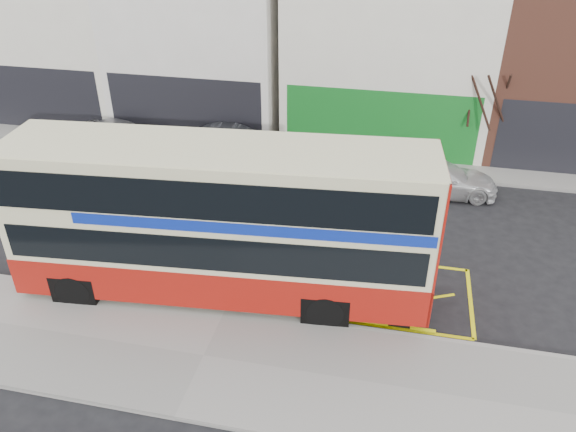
% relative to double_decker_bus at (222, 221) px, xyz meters
% --- Properties ---
extents(ground, '(120.00, 120.00, 0.00)m').
position_rel_double_decker_bus_xyz_m(ground, '(0.28, -0.60, -2.50)').
color(ground, black).
rests_on(ground, ground).
extents(pavement, '(40.00, 4.00, 0.15)m').
position_rel_double_decker_bus_xyz_m(pavement, '(0.28, -2.90, -2.43)').
color(pavement, gray).
rests_on(pavement, ground).
extents(kerb, '(40.00, 0.15, 0.15)m').
position_rel_double_decker_bus_xyz_m(kerb, '(0.28, -0.98, -2.43)').
color(kerb, gray).
rests_on(kerb, ground).
extents(far_pavement, '(50.00, 3.00, 0.15)m').
position_rel_double_decker_bus_xyz_m(far_pavement, '(0.28, 10.40, -2.43)').
color(far_pavement, gray).
rests_on(far_pavement, ground).
extents(road_markings, '(14.00, 3.40, 0.01)m').
position_rel_double_decker_bus_xyz_m(road_markings, '(0.28, 1.00, -2.50)').
color(road_markings, '#F3EE0C').
rests_on(road_markings, ground).
extents(terrace_far_left, '(8.00, 8.01, 10.80)m').
position_rel_double_decker_bus_xyz_m(terrace_far_left, '(-13.22, 14.38, 2.32)').
color(terrace_far_left, white).
rests_on(terrace_far_left, ground).
extents(terrace_left, '(8.00, 8.01, 11.80)m').
position_rel_double_decker_bus_xyz_m(terrace_left, '(-5.22, 14.38, 2.82)').
color(terrace_left, white).
rests_on(terrace_left, ground).
extents(terrace_green_shop, '(9.00, 8.01, 11.30)m').
position_rel_double_decker_bus_xyz_m(terrace_green_shop, '(3.78, 14.38, 2.57)').
color(terrace_green_shop, white).
rests_on(terrace_green_shop, ground).
extents(double_decker_bus, '(12.10, 3.72, 4.76)m').
position_rel_double_decker_bus_xyz_m(double_decker_bus, '(0.00, 0.00, 0.00)').
color(double_decker_bus, beige).
rests_on(double_decker_bus, ground).
extents(bus_stop_post, '(0.76, 0.13, 3.05)m').
position_rel_double_decker_bus_xyz_m(bus_stop_post, '(-3.81, -1.06, -0.52)').
color(bus_stop_post, black).
rests_on(bus_stop_post, pavement).
extents(car_silver, '(4.56, 2.66, 1.46)m').
position_rel_double_decker_bus_xyz_m(car_silver, '(-7.85, 8.96, -1.77)').
color(car_silver, '#AAA9AE').
rests_on(car_silver, ground).
extents(car_grey, '(4.54, 1.71, 1.48)m').
position_rel_double_decker_bus_xyz_m(car_grey, '(-2.47, 9.07, -1.76)').
color(car_grey, '#484A50').
rests_on(car_grey, ground).
extents(car_white, '(4.73, 2.26, 1.33)m').
position_rel_double_decker_bus_xyz_m(car_white, '(6.37, 7.77, -1.84)').
color(car_white, silver).
rests_on(car_white, ground).
extents(street_tree_right, '(2.54, 2.54, 5.49)m').
position_rel_double_decker_bus_xyz_m(street_tree_right, '(8.04, 10.73, 1.24)').
color(street_tree_right, black).
rests_on(street_tree_right, ground).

